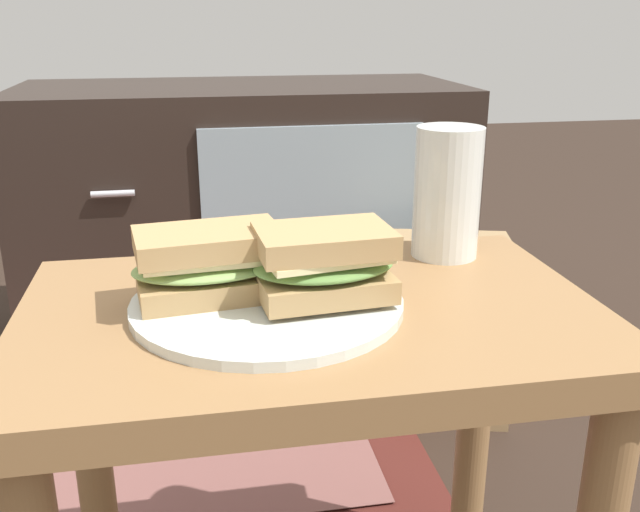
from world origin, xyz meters
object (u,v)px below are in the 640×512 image
Objects in this scene: tv_cabinet at (246,214)px; plate at (267,303)px; sandwich_back at (324,263)px; beer_glass at (447,196)px; sandwich_front at (209,263)px; paper_bag at (444,327)px.

tv_cabinet is 0.96m from plate.
beer_glass reaches higher than sandwich_back.
tv_cabinet is at bearing 86.82° from plate.
sandwich_front is 0.29m from beer_glass.
paper_bag is (0.39, 0.53, -0.30)m from plate.
sandwich_back is at bearing -17.19° from sandwich_front.
plate is 0.07m from sandwich_back.
tv_cabinet is 6.43× the size of beer_glass.
plate is at bearing -151.78° from beer_glass.
tv_cabinet is at bearing 101.50° from beer_glass.
plate is 1.84× the size of sandwich_back.
sandwich_back is at bearing -90.00° from tv_cabinet.
plate reaches higher than paper_bag.
beer_glass reaches higher than tv_cabinet.
paper_bag is (0.17, 0.41, -0.36)m from beer_glass.
plate is (-0.05, -0.95, 0.17)m from tv_cabinet.
plate is at bearing 162.81° from sandwich_back.
paper_bag is (0.44, 0.51, -0.34)m from sandwich_front.
tv_cabinet is at bearing 90.00° from sandwich_back.
sandwich_front is 1.04× the size of beer_glass.
paper_bag is at bearing 67.91° from beer_glass.
tv_cabinet is 0.88m from beer_glass.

